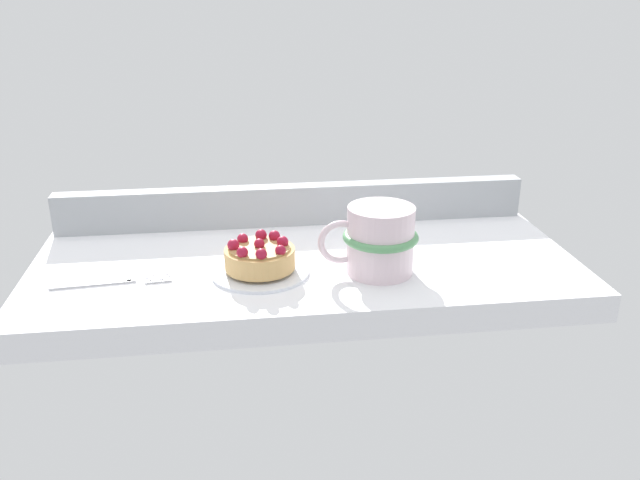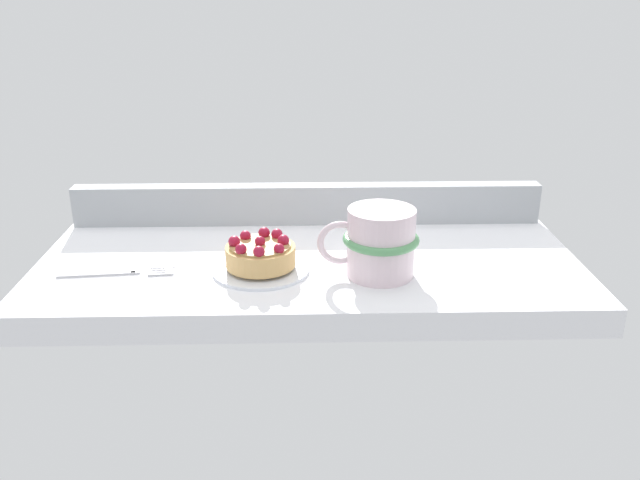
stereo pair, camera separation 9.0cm
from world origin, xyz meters
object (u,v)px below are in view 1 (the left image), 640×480
(dessert_plate, at_px, (260,271))
(raspberry_tart, at_px, (260,256))
(dessert_fork, at_px, (113,282))
(coffee_mug, at_px, (379,240))

(dessert_plate, bearing_deg, raspberry_tart, 62.75)
(dessert_plate, xyz_separation_m, dessert_fork, (-0.19, -0.01, -0.00))
(coffee_mug, relative_size, dessert_fork, 0.87)
(dessert_plate, distance_m, coffee_mug, 0.17)
(dessert_plate, relative_size, raspberry_tart, 1.39)
(raspberry_tart, xyz_separation_m, coffee_mug, (0.16, -0.02, 0.02))
(dessert_fork, bearing_deg, coffee_mug, -1.51)
(raspberry_tart, relative_size, dessert_fork, 0.61)
(coffee_mug, distance_m, dessert_fork, 0.36)
(dessert_fork, bearing_deg, raspberry_tart, 2.15)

